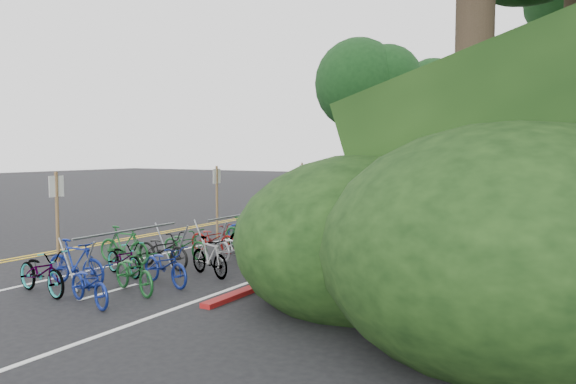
# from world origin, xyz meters

# --- Properties ---
(ground) EXTENTS (120.00, 120.00, 0.00)m
(ground) POSITION_xyz_m (0.00, 0.00, 0.00)
(ground) COLOR black
(ground) RESTS_ON ground
(road_markings) EXTENTS (7.47, 80.00, 0.01)m
(road_markings) POSITION_xyz_m (0.63, 10.10, 0.00)
(road_markings) COLOR gold
(road_markings) RESTS_ON ground
(red_curb) EXTENTS (0.25, 28.00, 0.10)m
(red_curb) POSITION_xyz_m (5.70, 12.00, 0.05)
(red_curb) COLOR maroon
(red_curb) RESTS_ON ground
(bike_rack_front) EXTENTS (1.14, 3.13, 1.17)m
(bike_rack_front) POSITION_xyz_m (2.57, -0.93, 0.86)
(bike_rack_front) COLOR gray
(bike_rack_front) RESTS_ON ground
(bike_racks_rest) EXTENTS (1.14, 23.00, 1.17)m
(bike_racks_rest) POSITION_xyz_m (3.00, 13.00, 0.85)
(bike_racks_rest) COLOR gray
(bike_racks_rest) RESTS_ON ground
(signpost_near) EXTENTS (0.08, 0.40, 2.53)m
(signpost_near) POSITION_xyz_m (0.95, -1.61, 1.44)
(signpost_near) COLOR brown
(signpost_near) RESTS_ON ground
(signposts_rest) EXTENTS (0.08, 18.40, 2.50)m
(signposts_rest) POSITION_xyz_m (0.60, 14.00, 1.43)
(signposts_rest) COLOR brown
(signposts_rest) RESTS_ON ground
(bike_front) EXTENTS (0.58, 1.71, 1.02)m
(bike_front) POSITION_xyz_m (1.14, 0.27, 0.51)
(bike_front) COLOR #144C1E
(bike_front) RESTS_ON ground
(bike_valet) EXTENTS (3.02, 9.73, 1.08)m
(bike_valet) POSITION_xyz_m (2.93, 0.68, 0.47)
(bike_valet) COLOR slate
(bike_valet) RESTS_ON ground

